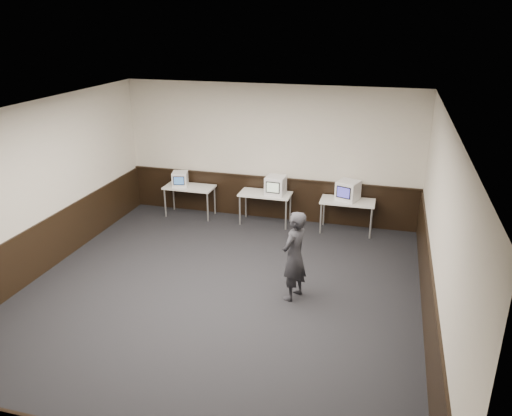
{
  "coord_description": "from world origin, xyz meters",
  "views": [
    {
      "loc": [
        2.67,
        -7.03,
        4.57
      ],
      "look_at": [
        0.32,
        1.6,
        1.15
      ],
      "focal_mm": 35.0,
      "sensor_mm": 36.0,
      "label": 1
    }
  ],
  "objects_px": {
    "desk_left": "(189,189)",
    "emac_right": "(348,191)",
    "desk_center": "(265,196)",
    "person": "(294,256)",
    "emac_center": "(276,185)",
    "desk_right": "(348,203)",
    "emac_left": "(180,179)"
  },
  "relations": [
    {
      "from": "emac_center",
      "to": "person",
      "type": "distance_m",
      "value": 3.3
    },
    {
      "from": "desk_right",
      "to": "emac_right",
      "type": "xyz_separation_m",
      "value": [
        -0.01,
        0.03,
        0.29
      ]
    },
    {
      "from": "desk_left",
      "to": "person",
      "type": "relative_size",
      "value": 0.75
    },
    {
      "from": "emac_center",
      "to": "emac_right",
      "type": "height_order",
      "value": "emac_right"
    },
    {
      "from": "desk_center",
      "to": "desk_right",
      "type": "relative_size",
      "value": 1.0
    },
    {
      "from": "desk_left",
      "to": "desk_right",
      "type": "height_order",
      "value": "same"
    },
    {
      "from": "desk_right",
      "to": "desk_center",
      "type": "bearing_deg",
      "value": 180.0
    },
    {
      "from": "desk_center",
      "to": "emac_center",
      "type": "bearing_deg",
      "value": -4.25
    },
    {
      "from": "emac_left",
      "to": "person",
      "type": "height_order",
      "value": "person"
    },
    {
      "from": "emac_left",
      "to": "person",
      "type": "distance_m",
      "value": 4.62
    },
    {
      "from": "emac_right",
      "to": "desk_left",
      "type": "bearing_deg",
      "value": -160.24
    },
    {
      "from": "desk_left",
      "to": "emac_right",
      "type": "xyz_separation_m",
      "value": [
        3.79,
        0.03,
        0.29
      ]
    },
    {
      "from": "desk_center",
      "to": "emac_center",
      "type": "distance_m",
      "value": 0.38
    },
    {
      "from": "emac_right",
      "to": "person",
      "type": "distance_m",
      "value": 3.23
    },
    {
      "from": "desk_right",
      "to": "emac_right",
      "type": "relative_size",
      "value": 2.04
    },
    {
      "from": "emac_center",
      "to": "person",
      "type": "height_order",
      "value": "person"
    },
    {
      "from": "desk_right",
      "to": "emac_right",
      "type": "bearing_deg",
      "value": 112.15
    },
    {
      "from": "desk_center",
      "to": "emac_left",
      "type": "height_order",
      "value": "emac_left"
    },
    {
      "from": "desk_center",
      "to": "desk_left",
      "type": "bearing_deg",
      "value": 180.0
    },
    {
      "from": "emac_right",
      "to": "desk_center",
      "type": "bearing_deg",
      "value": -159.75
    },
    {
      "from": "desk_center",
      "to": "desk_right",
      "type": "xyz_separation_m",
      "value": [
        1.9,
        0.0,
        0.0
      ]
    },
    {
      "from": "emac_right",
      "to": "person",
      "type": "relative_size",
      "value": 0.37
    },
    {
      "from": "desk_left",
      "to": "emac_center",
      "type": "relative_size",
      "value": 2.46
    },
    {
      "from": "emac_center",
      "to": "desk_right",
      "type": "bearing_deg",
      "value": 3.64
    },
    {
      "from": "desk_right",
      "to": "person",
      "type": "relative_size",
      "value": 0.75
    },
    {
      "from": "desk_center",
      "to": "emac_center",
      "type": "height_order",
      "value": "emac_center"
    },
    {
      "from": "desk_right",
      "to": "emac_right",
      "type": "height_order",
      "value": "emac_right"
    },
    {
      "from": "emac_left",
      "to": "emac_center",
      "type": "relative_size",
      "value": 0.93
    },
    {
      "from": "desk_center",
      "to": "emac_left",
      "type": "xyz_separation_m",
      "value": [
        -2.12,
        -0.04,
        0.25
      ]
    },
    {
      "from": "emac_left",
      "to": "emac_right",
      "type": "distance_m",
      "value": 4.0
    },
    {
      "from": "desk_center",
      "to": "person",
      "type": "distance_m",
      "value": 3.4
    },
    {
      "from": "desk_left",
      "to": "emac_left",
      "type": "xyz_separation_m",
      "value": [
        -0.22,
        -0.04,
        0.25
      ]
    }
  ]
}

